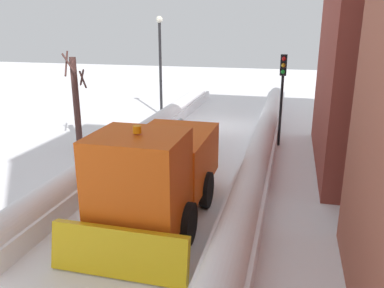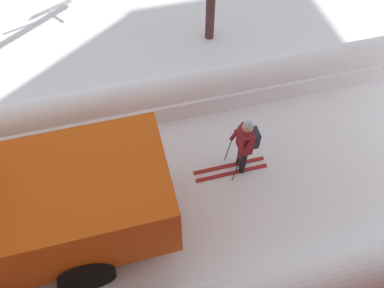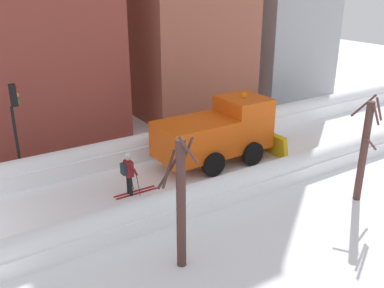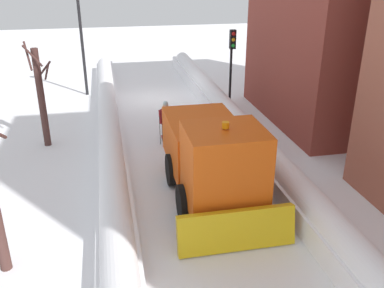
{
  "view_description": "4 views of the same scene",
  "coord_description": "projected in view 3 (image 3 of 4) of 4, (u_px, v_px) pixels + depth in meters",
  "views": [
    {
      "loc": [
        -3.81,
        20.75,
        5.39
      ],
      "look_at": [
        -0.64,
        8.38,
        1.48
      ],
      "focal_mm": 36.72,
      "sensor_mm": 36.0,
      "label": 1
    },
    {
      "loc": [
        -4.14,
        8.54,
        7.96
      ],
      "look_at": [
        0.19,
        7.43,
        1.7
      ],
      "focal_mm": 35.67,
      "sensor_mm": 36.0,
      "label": 2
    },
    {
      "loc": [
        14.61,
        -0.09,
        8.15
      ],
      "look_at": [
        0.54,
        9.01,
        1.61
      ],
      "focal_mm": 40.43,
      "sensor_mm": 36.0,
      "label": 3
    },
    {
      "loc": [
        2.69,
        22.64,
        7.04
      ],
      "look_at": [
        -0.05,
        9.43,
        1.21
      ],
      "focal_mm": 39.23,
      "sensor_mm": 36.0,
      "label": 4
    }
  ],
  "objects": [
    {
      "name": "snowbank_left",
      "position": [
        173.0,
        140.0,
        21.46
      ],
      "size": [
        1.1,
        36.0,
        1.16
      ],
      "color": "white",
      "rests_on": "ground"
    },
    {
      "name": "bare_tree_mid",
      "position": [
        364.0,
        149.0,
        16.14
      ],
      "size": [
        0.94,
        1.07,
        4.24
      ],
      "color": "#51322D",
      "rests_on": "ground"
    },
    {
      "name": "bare_tree_near",
      "position": [
        181.0,
        202.0,
        12.28
      ],
      "size": [
        1.0,
        1.16,
        4.3
      ],
      "color": "#472C28",
      "rests_on": "ground"
    },
    {
      "name": "building_brick_near",
      "position": [
        18.0,
        24.0,
        21.68
      ],
      "size": [
        8.13,
        8.41,
        11.75
      ],
      "color": "brown",
      "rests_on": "ground"
    },
    {
      "name": "ground_plane",
      "position": [
        204.0,
        169.0,
        19.49
      ],
      "size": [
        80.0,
        80.0,
        0.0
      ],
      "primitive_type": "plane",
      "color": "white"
    },
    {
      "name": "snowbank_right",
      "position": [
        243.0,
        183.0,
        17.17
      ],
      "size": [
        1.1,
        36.0,
        1.02
      ],
      "color": "white",
      "rests_on": "ground"
    },
    {
      "name": "traffic_light_pole",
      "position": [
        15.0,
        114.0,
        17.53
      ],
      "size": [
        0.28,
        0.42,
        4.14
      ],
      "color": "black",
      "rests_on": "ground"
    },
    {
      "name": "skier",
      "position": [
        129.0,
        172.0,
        16.88
      ],
      "size": [
        0.62,
        1.8,
        1.81
      ],
      "color": "black",
      "rests_on": "ground"
    },
    {
      "name": "plow_truck",
      "position": [
        219.0,
        132.0,
        19.77
      ],
      "size": [
        3.2,
        5.98,
        3.12
      ],
      "color": "#DB510F",
      "rests_on": "ground"
    }
  ]
}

